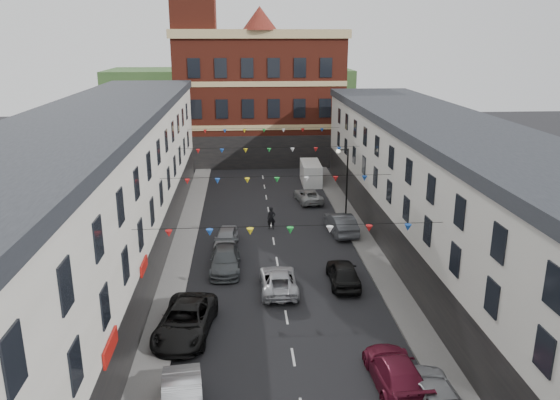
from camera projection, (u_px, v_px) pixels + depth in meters
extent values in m
plane|color=black|center=(281.00, 286.00, 34.68)|extent=(160.00, 160.00, 0.00)
cube|color=#605E5B|center=(175.00, 275.00, 36.10)|extent=(1.80, 64.00, 0.15)
cube|color=#605E5B|center=(380.00, 269.00, 37.05)|extent=(1.80, 64.00, 0.15)
cube|color=beige|center=(88.00, 211.00, 33.38)|extent=(8.00, 56.00, 10.00)
cube|color=black|center=(79.00, 124.00, 31.84)|extent=(8.40, 56.00, 0.70)
cube|color=black|center=(159.00, 260.00, 34.64)|extent=(0.12, 56.00, 3.20)
cube|color=#B8B5AC|center=(462.00, 210.00, 35.15)|extent=(8.00, 56.00, 9.00)
cube|color=black|center=(470.00, 136.00, 33.75)|extent=(8.40, 56.00, 0.70)
cube|color=black|center=(398.00, 254.00, 35.71)|extent=(0.12, 56.00, 3.20)
cube|color=maroon|center=(259.00, 100.00, 68.81)|extent=(20.00, 12.00, 15.00)
cube|color=tan|center=(258.00, 34.00, 66.50)|extent=(20.60, 12.60, 1.00)
cone|color=maroon|center=(260.00, 18.00, 61.23)|extent=(4.00, 4.00, 2.60)
cube|color=maroon|center=(196.00, 65.00, 64.13)|extent=(5.00, 5.00, 24.00)
cube|color=#294922|center=(231.00, 99.00, 92.17)|extent=(40.00, 14.00, 10.00)
cylinder|color=black|center=(347.00, 182.00, 47.66)|extent=(0.14, 0.14, 6.00)
cylinder|color=black|center=(343.00, 150.00, 46.79)|extent=(0.90, 0.10, 0.10)
sphere|color=beige|center=(338.00, 151.00, 46.79)|extent=(0.36, 0.36, 0.36)
imported|color=black|center=(185.00, 321.00, 28.89)|extent=(3.41, 6.10, 1.61)
imported|color=#484D51|center=(225.00, 260.00, 36.90)|extent=(2.07, 5.00, 1.44)
imported|color=gray|center=(226.00, 238.00, 41.05)|extent=(2.01, 4.24, 1.40)
imported|color=gray|center=(432.00, 395.00, 23.09)|extent=(2.62, 5.04, 1.36)
imported|color=maroon|center=(396.00, 372.00, 24.59)|extent=(2.25, 5.21, 1.49)
imported|color=black|center=(343.00, 273.00, 34.77)|extent=(1.92, 4.57, 1.54)
imported|color=#494B50|center=(341.00, 223.00, 43.85)|extent=(2.23, 5.12, 1.64)
imported|color=#999C9E|center=(308.00, 195.00, 52.17)|extent=(2.68, 4.84, 1.28)
imported|color=#B2B3B9|center=(279.00, 280.00, 33.96)|extent=(2.25, 4.86, 1.35)
cube|color=white|center=(311.00, 173.00, 58.75)|extent=(2.09, 5.15, 2.25)
imported|color=black|center=(271.00, 218.00, 44.72)|extent=(0.68, 0.45, 1.87)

